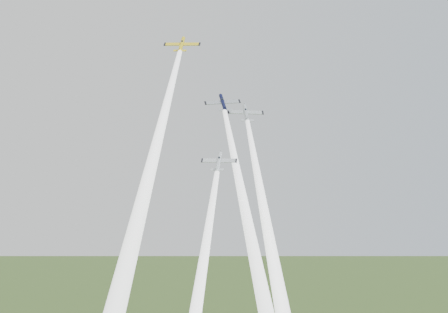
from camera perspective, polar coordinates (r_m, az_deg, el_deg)
plane_yellow at (r=117.96m, az=-4.32°, el=11.28°), size 9.43×8.57×6.19m
smoke_trail_yellow at (r=85.63m, az=-7.29°, el=-0.50°), size 21.76×50.75×50.75m
plane_navy at (r=120.54m, az=-0.11°, el=5.48°), size 8.19×7.49×6.83m
smoke_trail_navy at (r=91.52m, az=2.54°, el=-7.31°), size 9.68×51.67×49.24m
plane_silver_right at (r=123.92m, az=2.24°, el=4.45°), size 9.20×8.07×6.46m
smoke_trail_silver_right at (r=96.72m, az=4.41°, el=-7.25°), size 11.97×48.24×46.25m
plane_silver_low at (r=103.08m, az=-0.54°, el=-0.50°), size 8.39×7.71×5.43m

